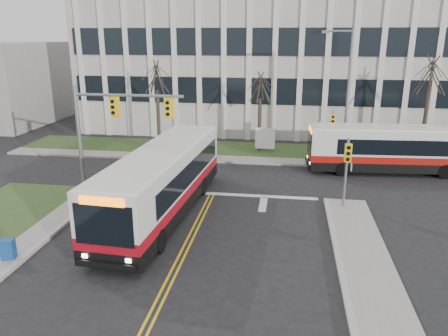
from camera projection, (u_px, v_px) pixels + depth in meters
The scene contains 15 objects.
ground at pixel (177, 265), 17.39m from camera, with size 120.00×120.00×0.00m, color black.
sidewalk_cross at pixel (298, 162), 31.05m from camera, with size 44.00×1.60×0.14m, color #9E9B93.
building_lawn at pixel (297, 152), 33.70m from camera, with size 44.00×5.00×0.12m, color #2F4C20.
office_building at pixel (299, 63), 43.30m from camera, with size 40.00×16.00×12.00m, color beige.
mast_arm_signal at pixel (107, 122), 23.69m from camera, with size 6.11×0.38×6.20m.
signal_pole_near at pixel (347, 164), 22.18m from camera, with size 0.34×0.39×3.80m.
signal_pole_far at pixel (332, 129), 30.22m from camera, with size 0.34×0.39×3.80m.
streetlight at pixel (346, 89), 30.07m from camera, with size 2.15×0.25×9.20m.
directory_sign at pixel (265, 139), 33.25m from camera, with size 1.50×0.12×2.00m.
tree_left at pixel (157, 79), 33.62m from camera, with size 1.80×1.80×7.70m.
tree_mid at pixel (260, 88), 32.89m from camera, with size 1.80×1.80×6.82m.
tree_right at pixel (431, 77), 30.74m from camera, with size 1.80×1.80×8.25m.
bus_main at pixel (163, 183), 21.86m from camera, with size 2.70×12.45×3.32m, color silver, non-canonical shape.
bus_cross at pixel (396, 150), 28.63m from camera, with size 2.44×11.27×3.00m, color silver, non-canonical shape.
newspaper_box_blue at pixel (8, 251), 17.55m from camera, with size 0.50×0.45×0.95m, color navy.
Camera 1 is at (4.08, -15.05, 8.82)m, focal length 35.00 mm.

